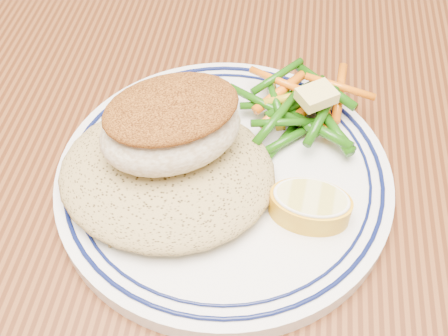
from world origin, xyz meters
TOP-DOWN VIEW (x-y plane):
  - dining_table at (0.00, 0.00)m, footprint 1.50×0.90m
  - plate at (0.01, -0.02)m, footprint 0.25×0.25m
  - rice_pilaf at (-0.03, -0.04)m, footprint 0.15×0.13m
  - fish_fillet at (-0.02, -0.03)m, footprint 0.12×0.11m
  - vegetable_pile at (0.06, 0.04)m, footprint 0.12×0.11m
  - butter_pat at (0.07, 0.03)m, footprint 0.03×0.03m
  - lemon_wedge at (0.07, -0.05)m, footprint 0.06×0.06m

SIDE VIEW (x-z plane):
  - dining_table at x=0.00m, z-range 0.28..1.03m
  - plate at x=0.01m, z-range 0.75..0.77m
  - lemon_wedge at x=0.07m, z-range 0.77..0.79m
  - vegetable_pile at x=0.06m, z-range 0.76..0.79m
  - rice_pilaf at x=-0.03m, z-range 0.77..0.79m
  - butter_pat at x=0.07m, z-range 0.79..0.80m
  - fish_fillet at x=-0.02m, z-range 0.79..0.84m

